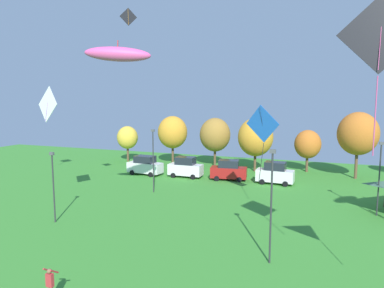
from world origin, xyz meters
TOP-DOWN VIEW (x-y plane):
  - person_standing_near_foreground at (-7.90, 13.89)m, footprint 0.52×0.53m
  - kite_flying_0 at (-14.57, 33.01)m, footprint 1.33×1.22m
  - kite_flying_1 at (-0.75, 32.39)m, footprint 3.15×1.46m
  - kite_flying_3 at (-11.23, 25.66)m, footprint 5.31×3.17m
  - kite_flying_4 at (-18.68, 25.76)m, footprint 3.07×1.10m
  - kite_flying_8 at (6.22, 17.76)m, footprint 3.35×0.66m
  - parked_car_leftmost at (-17.69, 41.69)m, footprint 4.84×2.34m
  - parked_car_second_from_left at (-12.02, 42.15)m, footprint 4.39×2.00m
  - parked_car_third_from_left at (-6.36, 42.51)m, footprint 4.65×2.42m
  - parked_car_rightmost_in_row at (-0.69, 42.52)m, footprint 4.43×2.16m
  - light_post_0 at (-12.53, 34.05)m, footprint 0.36×0.20m
  - light_post_1 at (1.54, 21.95)m, footprint 0.36×0.20m
  - light_post_2 at (9.00, 34.04)m, footprint 0.36×0.20m
  - light_post_3 at (-15.89, 22.98)m, footprint 0.36×0.20m
  - treeline_tree_0 at (-25.20, 49.73)m, footprint 3.37×3.37m
  - treeline_tree_1 at (-17.37, 50.18)m, footprint 4.58×4.58m
  - treeline_tree_2 at (-10.66, 50.76)m, footprint 4.61×4.61m
  - treeline_tree_3 at (-4.27, 49.06)m, footprint 4.87×4.87m
  - treeline_tree_4 at (2.59, 51.28)m, footprint 3.60×3.60m
  - treeline_tree_5 at (8.58, 49.01)m, footprint 4.95×4.95m

SIDE VIEW (x-z plane):
  - person_standing_near_foreground at x=-7.90m, z-range 0.13..1.98m
  - parked_car_third_from_left at x=-6.36m, z-range -0.03..2.52m
  - parked_car_leftmost at x=-17.69m, z-range -0.03..2.52m
  - parked_car_rightmost_in_row at x=-0.69m, z-range -0.04..2.62m
  - parked_car_second_from_left at x=-12.02m, z-range -0.04..2.62m
  - light_post_3 at x=-15.89m, z-range 0.39..6.19m
  - light_post_2 at x=9.00m, z-range 0.40..6.83m
  - light_post_0 at x=-12.53m, z-range 0.41..7.26m
  - treeline_tree_4 at x=2.59m, z-range 0.94..6.80m
  - treeline_tree_0 at x=-25.20m, z-range 1.01..6.79m
  - light_post_1 at x=1.54m, z-range 0.41..7.44m
  - treeline_tree_2 at x=-10.66m, z-range 1.11..8.44m
  - treeline_tree_3 at x=-4.27m, z-range 1.07..8.58m
  - treeline_tree_1 at x=-17.37m, z-range 1.23..8.74m
  - treeline_tree_5 at x=8.58m, z-range 1.51..10.00m
  - kite_flying_1 at x=-0.75m, z-range 4.20..11.11m
  - kite_flying_4 at x=-18.68m, z-range 7.95..11.17m
  - kite_flying_8 at x=6.22m, z-range 9.07..15.79m
  - kite_flying_3 at x=-11.23m, z-range 12.67..14.42m
  - kite_flying_0 at x=-14.57m, z-range 17.40..19.18m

